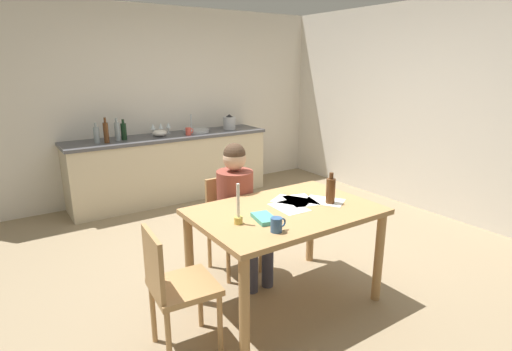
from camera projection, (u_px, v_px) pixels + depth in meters
name	position (u px, v px, depth m)	size (l,w,h in m)	color
ground_plane	(262.00, 261.00, 3.93)	(5.20, 5.20, 0.04)	#937F60
wall_back	(158.00, 103.00, 5.65)	(5.20, 0.12, 2.60)	silver
wall_right	(435.00, 109.00, 4.96)	(0.12, 5.20, 2.60)	silver
kitchen_counter	(171.00, 167.00, 5.59)	(2.75, 0.64, 0.90)	beige
dining_table	(285.00, 222.00, 3.07)	(1.37, 0.93, 0.78)	tan
chair_at_table	(231.00, 220.00, 3.65)	(0.41, 0.41, 0.85)	tan
person_seated	(239.00, 203.00, 3.48)	(0.32, 0.59, 1.19)	brown
chair_side_empty	(175.00, 285.00, 2.54)	(0.43, 0.43, 0.87)	tan
coffee_mug	(277.00, 225.00, 2.62)	(0.12, 0.08, 0.10)	#33598C
candlestick	(238.00, 213.00, 2.74)	(0.06, 0.06, 0.29)	gold
book_magazine	(264.00, 218.00, 2.82)	(0.13, 0.22, 0.03)	#4CA994
paper_letter	(325.00, 201.00, 3.22)	(0.21, 0.30, 0.00)	white
paper_bill	(292.00, 200.00, 3.23)	(0.21, 0.30, 0.00)	white
paper_envelope	(289.00, 207.00, 3.08)	(0.21, 0.30, 0.00)	white
paper_receipt	(301.00, 200.00, 3.23)	(0.21, 0.30, 0.00)	white
wine_bottle_on_table	(331.00, 190.00, 3.15)	(0.07, 0.07, 0.25)	#593319
sink_unit	(196.00, 131.00, 5.69)	(0.36, 0.36, 0.24)	#B2B7BC
bottle_oil	(97.00, 135.00, 4.90)	(0.07, 0.07, 0.25)	#8C999E
bottle_vinegar	(106.00, 132.00, 4.91)	(0.06, 0.06, 0.31)	#593319
bottle_wine_red	(117.00, 131.00, 5.05)	(0.07, 0.07, 0.29)	#8C999E
bottle_sauce	(124.00, 131.00, 5.11)	(0.07, 0.07, 0.26)	black
mixing_bowl	(160.00, 133.00, 5.38)	(0.19, 0.19, 0.09)	white
stovetop_kettle	(229.00, 122.00, 5.95)	(0.18, 0.18, 0.22)	#B7BABF
wine_glass_near_sink	(168.00, 126.00, 5.59)	(0.07, 0.07, 0.15)	silver
wine_glass_by_kettle	(161.00, 126.00, 5.53)	(0.07, 0.07, 0.15)	silver
wine_glass_back_left	(153.00, 127.00, 5.47)	(0.07, 0.07, 0.15)	silver
teacup_on_counter	(189.00, 131.00, 5.45)	(0.11, 0.07, 0.10)	#D84C3F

